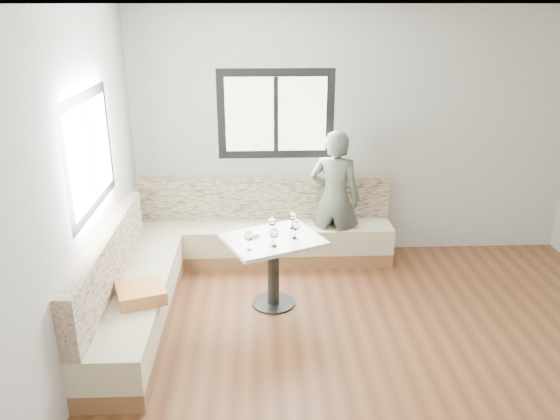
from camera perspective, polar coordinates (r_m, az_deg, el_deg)
The scene contains 10 objects.
room at distance 4.00m, azimuth 12.63°, elevation -0.10°, with size 5.01×5.01×2.81m.
banquette at distance 5.74m, azimuth -7.01°, elevation -4.89°, with size 2.90×2.80×0.95m.
table at distance 5.26m, azimuth -0.71°, elevation -4.73°, with size 1.07×0.97×0.71m.
person at distance 6.09m, azimuth 5.74°, elevation 1.23°, with size 0.56×0.37×1.55m, color #4A5049.
olive_ramekin at distance 5.23m, azimuth -2.67°, elevation -2.56°, with size 0.09×0.09×0.04m.
wine_glass_a at distance 4.91m, azimuth -3.28°, elevation -2.81°, with size 0.08×0.08×0.18m.
wine_glass_b at distance 4.96m, azimuth -0.60°, elevation -2.52°, with size 0.08×0.08×0.18m.
wine_glass_c at distance 5.13m, azimuth 1.65°, elevation -1.70°, with size 0.08×0.08×0.18m.
wine_glass_d at distance 5.23m, azimuth -0.82°, elevation -1.24°, with size 0.08×0.08×0.18m.
wine_glass_e at distance 5.36m, azimuth 1.34°, elevation -0.71°, with size 0.08×0.08×0.18m.
Camera 1 is at (-1.10, -3.53, 2.80)m, focal length 35.00 mm.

